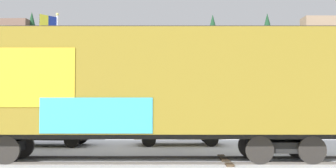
% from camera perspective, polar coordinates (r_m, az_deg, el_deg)
% --- Properties ---
extents(ground_plane, '(260.00, 260.00, 0.00)m').
position_cam_1_polar(ground_plane, '(14.65, -5.75, -10.33)').
color(ground_plane, silver).
extents(track, '(59.93, 6.51, 0.08)m').
position_cam_1_polar(track, '(14.70, -6.99, -10.14)').
color(track, '#4C4742').
rests_on(track, ground_plane).
extents(freight_car, '(15.42, 4.01, 4.62)m').
position_cam_1_polar(freight_car, '(14.51, -4.53, -0.05)').
color(freight_car, olive).
rests_on(freight_car, ground_plane).
extents(flagpole, '(0.94, 1.05, 7.32)m').
position_cam_1_polar(flagpole, '(25.96, -15.13, 3.40)').
color(flagpole, silver).
rests_on(flagpole, ground_plane).
extents(hillside, '(148.78, 35.33, 18.29)m').
position_cam_1_polar(hillside, '(83.93, -4.73, 0.99)').
color(hillside, slate).
rests_on(hillside, ground_plane).
extents(parked_car_black, '(4.46, 2.29, 1.67)m').
position_cam_1_polar(parked_car_black, '(20.30, -16.46, -5.57)').
color(parked_car_black, black).
rests_on(parked_car_black, ground_plane).
extents(parked_car_tan, '(4.20, 2.06, 1.60)m').
position_cam_1_polar(parked_car_tan, '(19.89, 1.46, -5.88)').
color(parked_car_tan, '#9E8966').
rests_on(parked_car_tan, ground_plane).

